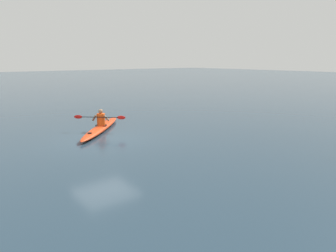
% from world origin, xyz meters
% --- Properties ---
extents(ground_plane, '(160.00, 160.00, 0.00)m').
position_xyz_m(ground_plane, '(0.00, 0.00, 0.00)').
color(ground_plane, '#233847').
extents(kayak, '(4.01, 4.15, 0.26)m').
position_xyz_m(kayak, '(-0.60, -1.42, 0.13)').
color(kayak, red).
rests_on(kayak, ground).
extents(kayaker, '(1.80, 1.73, 0.76)m').
position_xyz_m(kayaker, '(-0.64, -1.46, 0.58)').
color(kayaker, '#E04C14').
rests_on(kayaker, kayak).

